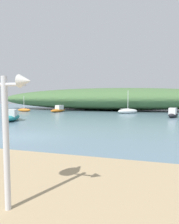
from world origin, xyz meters
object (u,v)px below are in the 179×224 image
object	(u,v)px
motorboat_off_point	(173,114)
motorboat_by_sandbar	(11,116)
sailboat_inner_mooring	(128,111)
motorboat_far_right	(58,110)
sailboat_centre_water	(24,110)

from	to	relation	value
motorboat_off_point	motorboat_by_sandbar	distance (m)	19.74
motorboat_off_point	sailboat_inner_mooring	distance (m)	7.78
motorboat_far_right	motorboat_off_point	bearing A→B (deg)	-14.03
sailboat_centre_water	motorboat_by_sandbar	world-z (taller)	sailboat_centre_water
motorboat_by_sandbar	sailboat_inner_mooring	xyz separation A→B (m)	(11.46, 13.76, -0.09)
motorboat_by_sandbar	sailboat_inner_mooring	distance (m)	17.90
motorboat_off_point	motorboat_by_sandbar	xyz separation A→B (m)	(-17.59, -8.96, 0.04)
motorboat_far_right	sailboat_centre_water	bearing A→B (deg)	-173.70
motorboat_off_point	motorboat_far_right	xyz separation A→B (m)	(-18.31, 4.58, -0.00)
motorboat_far_right	sailboat_centre_water	size ratio (longest dim) A/B	1.43
motorboat_far_right	motorboat_by_sandbar	size ratio (longest dim) A/B	0.92
motorboat_far_right	motorboat_by_sandbar	distance (m)	13.55
sailboat_centre_water	motorboat_far_right	bearing A→B (deg)	6.30
motorboat_off_point	motorboat_by_sandbar	size ratio (longest dim) A/B	0.71
motorboat_by_sandbar	motorboat_off_point	bearing A→B (deg)	26.99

